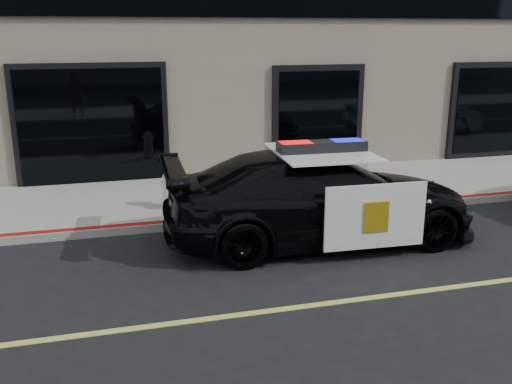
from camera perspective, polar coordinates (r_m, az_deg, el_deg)
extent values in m
plane|color=black|center=(7.46, -7.60, -12.84)|extent=(120.00, 120.00, 0.00)
cube|color=gray|center=(12.29, -10.96, -0.93)|extent=(60.00, 3.50, 0.15)
imported|color=black|center=(9.91, 6.43, -0.52)|extent=(2.65, 5.59, 1.57)
cube|color=white|center=(9.11, 11.86, -2.42)|extent=(1.68, 0.11, 1.05)
cube|color=white|center=(11.10, 7.09, 1.12)|extent=(1.68, 0.11, 1.05)
cube|color=white|center=(9.71, 6.58, 4.00)|extent=(1.65, 1.95, 0.03)
cube|color=gold|center=(9.08, 11.94, -2.48)|extent=(0.42, 0.03, 0.50)
cube|color=black|center=(9.69, 6.59, 4.53)|extent=(1.52, 0.45, 0.18)
cube|color=red|center=(9.55, 3.99, 4.51)|extent=(0.54, 0.36, 0.17)
cube|color=#0C19CC|center=(9.85, 9.12, 4.69)|extent=(0.54, 0.36, 0.17)
cylinder|color=silver|center=(11.55, -8.65, -1.31)|extent=(0.34, 0.34, 0.08)
cylinder|color=silver|center=(11.47, -8.71, 0.01)|extent=(0.25, 0.25, 0.48)
cylinder|color=silver|center=(11.41, -8.76, 1.26)|extent=(0.30, 0.30, 0.06)
sphere|color=silver|center=(11.39, -8.77, 1.54)|extent=(0.22, 0.22, 0.22)
cylinder|color=silver|center=(11.37, -8.79, 2.00)|extent=(0.07, 0.07, 0.07)
cylinder|color=silver|center=(11.61, -8.81, 0.54)|extent=(0.12, 0.11, 0.12)
cylinder|color=silver|center=(11.30, -8.62, 0.12)|extent=(0.12, 0.11, 0.12)
cylinder|color=silver|center=(11.29, -8.59, -0.24)|extent=(0.16, 0.13, 0.16)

